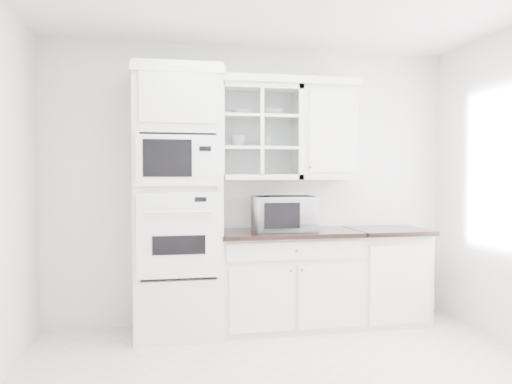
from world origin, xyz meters
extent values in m
cube|color=white|center=(0.00, 1.74, 1.35)|extent=(4.00, 0.02, 2.70)
cube|color=silver|center=(-0.75, 1.43, 1.20)|extent=(0.76, 0.65, 2.40)
cube|color=white|center=(-0.75, 1.09, 0.94)|extent=(0.70, 0.03, 0.72)
cube|color=black|center=(-0.75, 1.07, 0.86)|extent=(0.44, 0.01, 0.16)
cube|color=white|center=(-0.75, 1.09, 1.56)|extent=(0.70, 0.03, 0.43)
cube|color=black|center=(-0.84, 1.07, 1.58)|extent=(0.40, 0.01, 0.31)
cube|color=silver|center=(0.28, 1.45, 0.44)|extent=(1.30, 0.60, 0.88)
cube|color=black|center=(0.28, 1.42, 0.90)|extent=(1.32, 0.67, 0.04)
cube|color=silver|center=(1.28, 1.45, 0.44)|extent=(0.70, 0.60, 0.88)
cube|color=black|center=(1.28, 1.42, 0.90)|extent=(0.72, 0.67, 0.04)
cube|color=silver|center=(0.03, 1.58, 1.85)|extent=(0.80, 0.33, 0.90)
cube|color=silver|center=(0.03, 1.58, 1.70)|extent=(0.74, 0.29, 0.02)
cube|color=silver|center=(0.03, 1.58, 2.00)|extent=(0.74, 0.29, 0.02)
cube|color=silver|center=(0.71, 1.58, 1.85)|extent=(0.55, 0.33, 0.90)
cube|color=white|center=(-0.07, 1.56, 2.33)|extent=(2.14, 0.38, 0.07)
imported|color=white|center=(0.24, 1.43, 1.08)|extent=(0.57, 0.48, 0.33)
imported|color=white|center=(-0.13, 1.57, 2.04)|extent=(0.22, 0.22, 0.05)
imported|color=white|center=(0.17, 1.59, 2.04)|extent=(0.25, 0.25, 0.06)
imported|color=white|center=(-0.17, 1.59, 1.76)|extent=(0.17, 0.17, 0.11)
imported|color=white|center=(0.11, 1.57, 1.76)|extent=(0.12, 0.12, 0.10)
camera|label=1|loc=(-0.90, -3.11, 1.45)|focal=35.00mm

